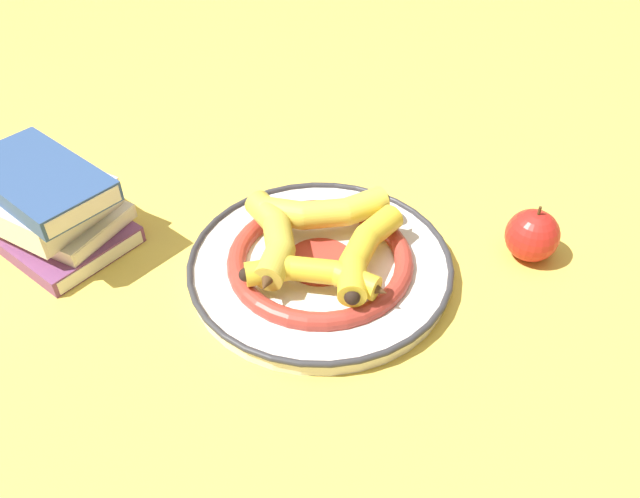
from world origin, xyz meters
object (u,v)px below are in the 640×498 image
banana_b (365,249)px  book_stack (49,206)px  decorative_bowl (320,262)px  banana_d (274,239)px  banana_c (315,274)px  banana_a (321,211)px  apple (532,235)px

banana_b → book_stack: (0.12, 0.42, 0.00)m
decorative_bowl → banana_d: size_ratio=1.88×
decorative_bowl → banana_c: banana_c is taller
banana_a → banana_d: same height
banana_b → book_stack: bearing=-79.6°
banana_a → decorative_bowl: bearing=-99.8°
banana_a → banana_d: bearing=-145.0°
banana_a → apple: size_ratio=2.35×
banana_a → apple: 0.29m
banana_b → banana_a: bearing=-122.4°
decorative_bowl → banana_b: (-0.02, -0.06, 0.04)m
banana_a → banana_c: 0.12m
book_stack → apple: book_stack is taller
banana_a → banana_b: 0.09m
banana_d → apple: size_ratio=2.21×
banana_c → apple: bearing=-153.7°
decorative_bowl → banana_a: (0.06, -0.01, 0.04)m
banana_c → apple: (0.07, -0.30, -0.02)m
banana_a → banana_c: bearing=-101.9°
banana_b → apple: bearing=123.9°
banana_c → book_stack: size_ratio=0.73×
banana_a → banana_d: (-0.05, 0.07, -0.00)m
banana_c → book_stack: bearing=-10.5°
banana_a → book_stack: 0.37m
decorative_bowl → book_stack: bearing=75.6°
decorative_bowl → banana_a: banana_a is taller
banana_d → banana_a: bearing=-55.8°
banana_d → decorative_bowl: bearing=-100.7°
banana_a → apple: apple is taller
banana_d → book_stack: bearing=69.0°
banana_a → book_stack: bearing=170.5°
banana_a → book_stack: (0.04, 0.37, 0.00)m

